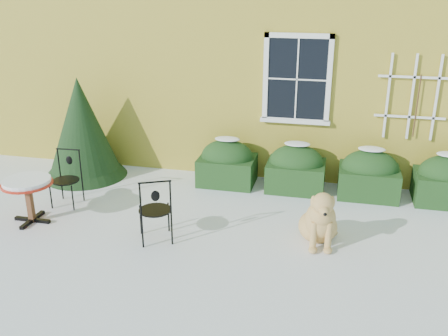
% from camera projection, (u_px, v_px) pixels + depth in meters
% --- Properties ---
extents(ground, '(80.00, 80.00, 0.00)m').
position_uv_depth(ground, '(208.00, 250.00, 7.21)').
color(ground, white).
rests_on(ground, ground).
extents(hedge_row, '(4.95, 0.80, 0.91)m').
position_uv_depth(hedge_row, '(332.00, 172.00, 9.04)').
color(hedge_row, '#153313').
rests_on(hedge_row, ground).
extents(evergreen_shrub, '(1.62, 1.62, 1.96)m').
position_uv_depth(evergreen_shrub, '(83.00, 138.00, 9.69)').
color(evergreen_shrub, black).
rests_on(evergreen_shrub, ground).
extents(bistro_table, '(0.79, 0.79, 0.73)m').
position_uv_depth(bistro_table, '(27.00, 186.00, 7.85)').
color(bistro_table, black).
rests_on(bistro_table, ground).
extents(patio_chair_near, '(0.60, 0.60, 1.02)m').
position_uv_depth(patio_chair_near, '(155.00, 209.00, 7.30)').
color(patio_chair_near, black).
rests_on(patio_chair_near, ground).
extents(patio_chair_far, '(0.46, 0.46, 0.95)m').
position_uv_depth(patio_chair_far, '(67.00, 178.00, 8.55)').
color(patio_chair_far, black).
rests_on(patio_chair_far, ground).
extents(dog, '(0.68, 1.03, 0.92)m').
position_uv_depth(dog, '(320.00, 221.00, 7.25)').
color(dog, '#DCAE62').
rests_on(dog, ground).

